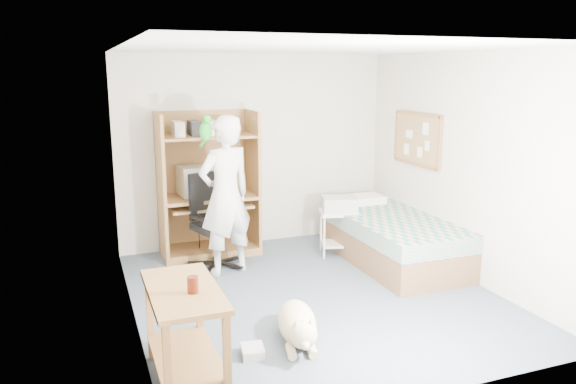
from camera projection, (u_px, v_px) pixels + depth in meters
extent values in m
plane|color=#434E5B|center=(313.00, 295.00, 5.85)|extent=(4.00, 4.00, 0.00)
cube|color=beige|center=(255.00, 151.00, 7.41)|extent=(3.60, 0.02, 2.50)
cube|color=beige|center=(464.00, 166.00, 6.21)|extent=(0.02, 4.00, 2.50)
cube|color=beige|center=(128.00, 191.00, 4.96)|extent=(0.02, 4.00, 2.50)
cube|color=white|center=(316.00, 48.00, 5.32)|extent=(3.60, 4.00, 0.02)
cube|color=brown|center=(161.00, 188.00, 6.77)|extent=(0.04, 0.60, 1.80)
cube|color=brown|center=(253.00, 181.00, 7.17)|extent=(0.04, 0.60, 1.80)
cube|color=brown|center=(204.00, 180.00, 7.24)|extent=(1.20, 0.02, 1.80)
cube|color=brown|center=(209.00, 197.00, 7.01)|extent=(1.12, 0.60, 0.04)
cube|color=brown|center=(211.00, 206.00, 6.96)|extent=(1.00, 0.50, 0.03)
cube|color=brown|center=(207.00, 136.00, 6.84)|extent=(1.12, 0.55, 0.03)
cube|color=brown|center=(211.00, 250.00, 7.15)|extent=(1.12, 0.60, 0.10)
cube|color=brown|center=(392.00, 248.00, 6.81)|extent=(1.00, 2.00, 0.36)
cube|color=teal|center=(393.00, 226.00, 6.75)|extent=(1.02, 2.02, 0.20)
cube|color=white|center=(362.00, 200.00, 7.45)|extent=(0.55, 0.35, 0.12)
cube|color=brown|center=(183.00, 291.00, 4.07)|extent=(0.50, 1.00, 0.04)
cube|color=brown|center=(168.00, 374.00, 3.67)|extent=(0.05, 0.05, 0.70)
cube|color=brown|center=(227.00, 363.00, 3.81)|extent=(0.05, 0.05, 0.70)
cube|color=brown|center=(150.00, 318.00, 4.49)|extent=(0.05, 0.05, 0.70)
cube|color=brown|center=(199.00, 311.00, 4.63)|extent=(0.05, 0.05, 0.70)
cube|color=brown|center=(186.00, 358.00, 4.18)|extent=(0.46, 0.92, 0.03)
cube|color=#976843|center=(417.00, 139.00, 6.98)|extent=(0.03, 0.90, 0.60)
cube|color=brown|center=(418.00, 114.00, 6.91)|extent=(0.04, 0.94, 0.04)
cube|color=brown|center=(416.00, 164.00, 7.04)|extent=(0.04, 0.94, 0.04)
cylinder|color=black|center=(218.00, 262.00, 6.71)|extent=(0.62, 0.62, 0.06)
cylinder|color=black|center=(217.00, 247.00, 6.67)|extent=(0.06, 0.06, 0.41)
cube|color=black|center=(217.00, 227.00, 6.62)|extent=(0.60, 0.60, 0.08)
cube|color=black|center=(206.00, 196.00, 6.72)|extent=(0.43, 0.20, 0.56)
cube|color=black|center=(197.00, 218.00, 6.42)|extent=(0.14, 0.30, 0.04)
cube|color=black|center=(235.00, 211.00, 6.74)|extent=(0.14, 0.30, 0.04)
imported|color=silver|center=(225.00, 196.00, 6.31)|extent=(0.77, 0.62, 1.82)
ellipsoid|color=#168613|center=(206.00, 131.00, 6.11)|extent=(0.13, 0.13, 0.21)
sphere|color=#168613|center=(207.00, 119.00, 6.05)|extent=(0.09, 0.09, 0.09)
cone|color=#F25015|center=(209.00, 119.00, 6.01)|extent=(0.05, 0.05, 0.04)
cylinder|color=#168613|center=(203.00, 142.00, 6.17)|extent=(0.08, 0.15, 0.13)
ellipsoid|color=#D0B28B|center=(297.00, 322.00, 4.87)|extent=(0.48, 0.74, 0.31)
sphere|color=#D0B28B|center=(303.00, 334.00, 4.48)|extent=(0.23, 0.23, 0.23)
cone|color=#D0B28B|center=(296.00, 324.00, 4.43)|extent=(0.07, 0.07, 0.09)
cone|color=#D0B28B|center=(311.00, 323.00, 4.44)|extent=(0.07, 0.07, 0.09)
ellipsoid|color=#D0B28B|center=(305.00, 345.00, 4.39)|extent=(0.10, 0.14, 0.08)
cylinder|color=#D0B28B|center=(292.00, 311.00, 5.23)|extent=(0.11, 0.23, 0.11)
cube|color=silver|center=(339.00, 213.00, 7.02)|extent=(0.56, 0.50, 0.04)
cube|color=silver|center=(339.00, 244.00, 7.11)|extent=(0.51, 0.45, 0.03)
cylinder|color=silver|center=(329.00, 239.00, 6.86)|extent=(0.03, 0.03, 0.55)
cylinder|color=silver|center=(360.00, 235.00, 7.00)|extent=(0.03, 0.03, 0.55)
cylinder|color=silver|center=(319.00, 232.00, 7.15)|extent=(0.03, 0.03, 0.55)
cylinder|color=silver|center=(348.00, 229.00, 7.30)|extent=(0.03, 0.03, 0.55)
cube|color=#A8A8A3|center=(340.00, 204.00, 7.00)|extent=(0.50, 0.43, 0.18)
cube|color=beige|center=(195.00, 181.00, 6.95)|extent=(0.42, 0.44, 0.36)
cube|color=navy|center=(200.00, 183.00, 6.78)|extent=(0.31, 0.04, 0.25)
cube|color=beige|center=(212.00, 204.00, 6.92)|extent=(0.46, 0.18, 0.03)
cylinder|color=gold|center=(233.00, 190.00, 7.05)|extent=(0.08, 0.08, 0.12)
cylinder|color=#3F120A|center=(193.00, 285.00, 3.97)|extent=(0.08, 0.08, 0.12)
cube|color=#A4A5A0|center=(253.00, 351.00, 4.60)|extent=(0.21, 0.25, 0.08)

